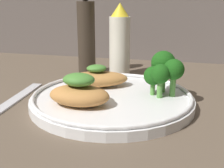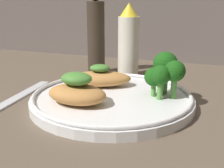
{
  "view_description": "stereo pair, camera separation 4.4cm",
  "coord_description": "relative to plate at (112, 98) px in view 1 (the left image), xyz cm",
  "views": [
    {
      "loc": [
        10.62,
        -41.13,
        16.16
      ],
      "look_at": [
        0.0,
        0.0,
        3.4
      ],
      "focal_mm": 45.0,
      "sensor_mm": 36.0,
      "label": 1
    },
    {
      "loc": [
        14.84,
        -39.8,
        16.16
      ],
      "look_at": [
        0.0,
        0.0,
        3.4
      ],
      "focal_mm": 45.0,
      "sensor_mm": 36.0,
      "label": 2
    }
  ],
  "objects": [
    {
      "name": "ground_plane",
      "position": [
        0.0,
        0.0,
        -1.49
      ],
      "size": [
        180.0,
        180.0,
        1.0
      ],
      "primitive_type": "cube",
      "color": "brown"
    },
    {
      "name": "plate",
      "position": [
        0.0,
        0.0,
        0.0
      ],
      "size": [
        25.94,
        25.94,
        2.0
      ],
      "color": "white",
      "rests_on": "ground_plane"
    },
    {
      "name": "grilled_meat_front",
      "position": [
        -3.62,
        -5.01,
        2.28
      ],
      "size": [
        9.08,
        5.88,
        4.76
      ],
      "color": "#BC7F42",
      "rests_on": "plate"
    },
    {
      "name": "grilled_meat_middle",
      "position": [
        -3.92,
        4.38,
        1.89
      ],
      "size": [
        12.15,
        8.78,
        3.94
      ],
      "color": "#BC7F42",
      "rests_on": "plate"
    },
    {
      "name": "broccoli_bunch",
      "position": [
        7.7,
        2.85,
        4.55
      ],
      "size": [
        6.3,
        6.55,
        6.92
      ],
      "color": "#569942",
      "rests_on": "plate"
    },
    {
      "name": "sauce_bottle",
      "position": [
        -2.9,
        17.88,
        6.48
      ],
      "size": [
        4.5,
        4.5,
        15.62
      ],
      "color": "silver",
      "rests_on": "ground_plane"
    },
    {
      "name": "pepper_grinder",
      "position": [
        -10.48,
        17.88,
        7.53
      ],
      "size": [
        3.88,
        3.88,
        18.41
      ],
      "color": "#382D23",
      "rests_on": "ground_plane"
    },
    {
      "name": "fork",
      "position": [
        -16.21,
        -2.06,
        -0.69
      ],
      "size": [
        3.27,
        17.51,
        0.6
      ],
      "color": "silver",
      "rests_on": "ground_plane"
    }
  ]
}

